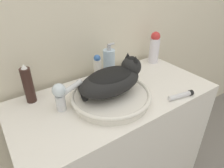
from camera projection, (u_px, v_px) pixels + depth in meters
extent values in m
cube|color=beige|center=(83.00, 16.00, 1.07)|extent=(8.00, 0.05, 2.40)
cube|color=white|center=(115.00, 152.00, 1.24)|extent=(1.04, 0.51, 0.87)
cylinder|color=white|center=(111.00, 97.00, 0.96)|extent=(0.37, 0.37, 0.04)
torus|color=white|center=(111.00, 94.00, 0.95)|extent=(0.39, 0.39, 0.02)
ellipsoid|color=black|center=(111.00, 82.00, 0.92)|extent=(0.33, 0.20, 0.11)
ellipsoid|color=black|center=(111.00, 76.00, 0.90)|extent=(0.24, 0.16, 0.05)
sphere|color=black|center=(131.00, 67.00, 0.97)|extent=(0.10, 0.10, 0.10)
sphere|color=black|center=(131.00, 62.00, 0.95)|extent=(0.05, 0.05, 0.05)
cone|color=black|center=(136.00, 59.00, 0.92)|extent=(0.03, 0.03, 0.03)
cone|color=black|center=(128.00, 56.00, 0.96)|extent=(0.03, 0.03, 0.03)
cylinder|color=black|center=(82.00, 90.00, 0.94)|extent=(0.07, 0.16, 0.03)
cylinder|color=silver|center=(61.00, 103.00, 0.89)|extent=(0.04, 0.04, 0.07)
cylinder|color=silver|center=(71.00, 88.00, 0.87)|extent=(0.12, 0.06, 0.08)
sphere|color=silver|center=(59.00, 90.00, 0.86)|extent=(0.06, 0.06, 0.06)
cylinder|color=white|center=(98.00, 70.00, 1.12)|extent=(0.04, 0.04, 0.12)
sphere|color=#3866AD|center=(97.00, 58.00, 1.08)|extent=(0.04, 0.04, 0.04)
cylinder|color=silver|center=(109.00, 63.00, 1.15)|extent=(0.07, 0.07, 0.16)
cylinder|color=#B7B7BC|center=(109.00, 48.00, 1.10)|extent=(0.02, 0.02, 0.02)
cylinder|color=#B7B7BC|center=(111.00, 44.00, 1.10)|extent=(0.04, 0.01, 0.01)
cylinder|color=#331E19|center=(28.00, 86.00, 0.92)|extent=(0.05, 0.05, 0.17)
cone|color=white|center=(24.00, 66.00, 0.88)|extent=(0.03, 0.03, 0.02)
cylinder|color=silver|center=(154.00, 51.00, 1.32)|extent=(0.07, 0.07, 0.16)
sphere|color=red|center=(156.00, 36.00, 1.28)|extent=(0.06, 0.06, 0.06)
cylinder|color=silver|center=(179.00, 96.00, 0.98)|extent=(0.13, 0.05, 0.02)
cylinder|color=black|center=(191.00, 93.00, 1.01)|extent=(0.02, 0.03, 0.03)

